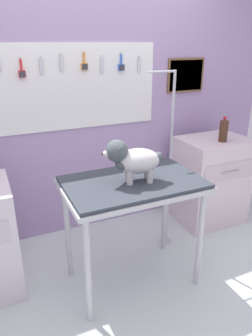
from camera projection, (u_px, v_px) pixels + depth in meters
name	position (u px, v px, depth m)	size (l,w,h in m)	color
ground	(153.00, 304.00, 2.42)	(4.40, 4.00, 0.04)	silver
rear_wall_panel	(92.00, 116.00, 3.06)	(4.00, 0.11, 2.30)	#A58AB7
grooming_table	(133.00, 192.00, 2.35)	(1.01, 0.64, 0.89)	#B7B7BC
grooming_arm	(169.00, 170.00, 2.85)	(0.30, 0.11, 1.62)	#B7B7BC
dog	(132.00, 159.00, 2.23)	(0.43, 0.26, 0.32)	silver
cabinet_right	(211.00, 180.00, 3.38)	(0.68, 0.54, 0.91)	silver
soda_bottle	(224.00, 130.00, 3.09)	(0.08, 0.08, 0.24)	#432819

